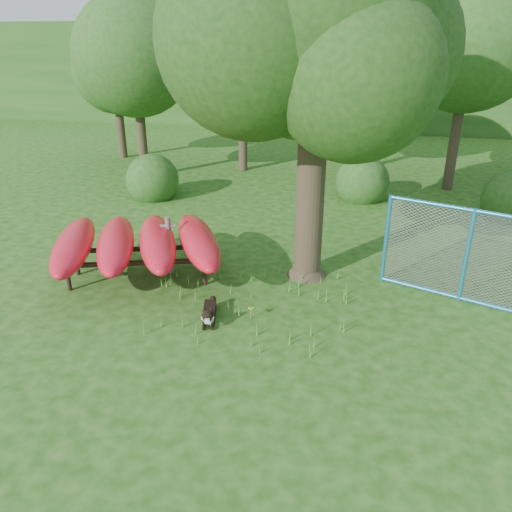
% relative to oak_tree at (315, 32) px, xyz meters
% --- Properties ---
extents(ground, '(80.00, 80.00, 0.00)m').
position_rel_oak_tree_xyz_m(ground, '(-1.02, -2.66, -5.19)').
color(ground, '#1C4A0E').
rests_on(ground, ground).
extents(oak_tree, '(5.77, 5.38, 7.79)m').
position_rel_oak_tree_xyz_m(oak_tree, '(0.00, 0.00, 0.00)').
color(oak_tree, '#352A1D').
rests_on(oak_tree, ground).
extents(wooden_post, '(0.37, 0.19, 1.37)m').
position_rel_oak_tree_xyz_m(wooden_post, '(-3.08, -0.64, -4.47)').
color(wooden_post, brown).
rests_on(wooden_post, ground).
extents(kayak_rack, '(4.78, 4.30, 1.18)m').
position_rel_oak_tree_xyz_m(kayak_rack, '(-3.62, -1.18, -4.29)').
color(kayak_rack, black).
rests_on(kayak_rack, ground).
extents(husky_dog, '(0.43, 1.01, 0.45)m').
position_rel_oak_tree_xyz_m(husky_dog, '(-1.50, -2.52, -5.03)').
color(husky_dog, black).
rests_on(husky_dog, ground).
extents(fence_section, '(3.31, 1.24, 3.39)m').
position_rel_oak_tree_xyz_m(fence_section, '(3.36, -0.48, -4.18)').
color(fence_section, '#288ABC').
rests_on(fence_section, ground).
extents(wildflower_clump, '(0.12, 0.11, 0.26)m').
position_rel_oak_tree_xyz_m(wildflower_clump, '(-0.73, -2.26, -4.98)').
color(wildflower_clump, '#579A32').
rests_on(wildflower_clump, ground).
extents(bg_tree_a, '(4.40, 4.40, 6.70)m').
position_rel_oak_tree_xyz_m(bg_tree_a, '(-7.52, 7.34, -0.71)').
color(bg_tree_a, '#352A1D').
rests_on(bg_tree_a, ground).
extents(bg_tree_b, '(5.20, 5.20, 8.22)m').
position_rel_oak_tree_xyz_m(bg_tree_b, '(-4.02, 9.34, 0.42)').
color(bg_tree_b, '#352A1D').
rests_on(bg_tree_b, ground).
extents(bg_tree_c, '(4.00, 4.00, 6.12)m').
position_rel_oak_tree_xyz_m(bg_tree_c, '(0.48, 10.34, -1.09)').
color(bg_tree_c, '#352A1D').
rests_on(bg_tree_c, ground).
extents(bg_tree_d, '(4.80, 4.80, 7.50)m').
position_rel_oak_tree_xyz_m(bg_tree_d, '(3.98, 8.34, -0.11)').
color(bg_tree_d, '#352A1D').
rests_on(bg_tree_d, ground).
extents(bg_tree_f, '(3.60, 3.60, 5.55)m').
position_rel_oak_tree_xyz_m(bg_tree_f, '(-10.02, 10.34, -1.46)').
color(bg_tree_f, '#352A1D').
rests_on(bg_tree_f, ground).
extents(shrub_left, '(1.80, 1.80, 1.80)m').
position_rel_oak_tree_xyz_m(shrub_left, '(-6.02, 4.84, -5.19)').
color(shrub_left, '#235019').
rests_on(shrub_left, ground).
extents(shrub_right, '(1.80, 1.80, 1.80)m').
position_rel_oak_tree_xyz_m(shrub_right, '(5.48, 5.34, -5.19)').
color(shrub_right, '#235019').
rests_on(shrub_right, ground).
extents(shrub_mid, '(1.80, 1.80, 1.80)m').
position_rel_oak_tree_xyz_m(shrub_mid, '(0.98, 6.34, -5.19)').
color(shrub_mid, '#235019').
rests_on(shrub_mid, ground).
extents(wooded_hillside, '(80.00, 12.00, 6.00)m').
position_rel_oak_tree_xyz_m(wooded_hillside, '(-1.02, 25.34, -2.19)').
color(wooded_hillside, '#235019').
rests_on(wooded_hillside, ground).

